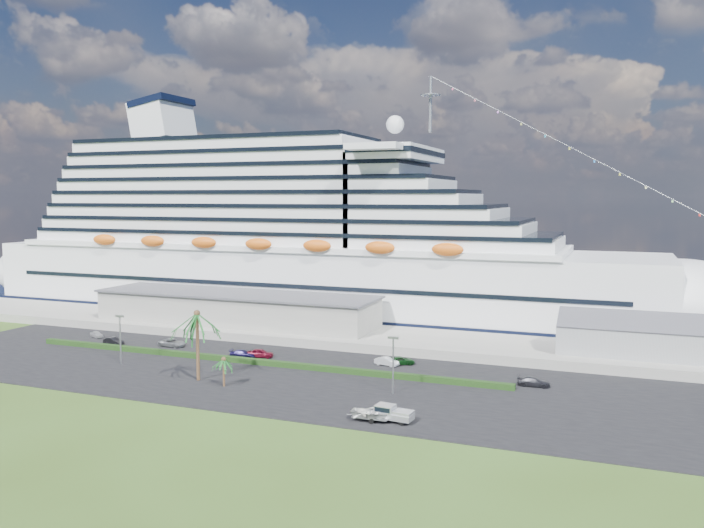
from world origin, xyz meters
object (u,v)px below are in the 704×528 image
at_px(pickup_truck, 390,412).
at_px(boat_trailer, 371,413).
at_px(parked_car_3, 243,354).
at_px(cruise_ship, 300,245).

distance_m(pickup_truck, boat_trailer, 2.40).
distance_m(parked_car_3, boat_trailer, 40.19).
relative_size(parked_car_3, boat_trailer, 0.80).
bearing_deg(boat_trailer, pickup_truck, 24.44).
distance_m(cruise_ship, pickup_truck, 82.58).
height_order(cruise_ship, pickup_truck, cruise_ship).
xyz_separation_m(cruise_ship, pickup_truck, (44.89, -67.57, -15.46)).
bearing_deg(cruise_ship, pickup_truck, -56.40).
relative_size(cruise_ship, pickup_truck, 32.34).
bearing_deg(parked_car_3, boat_trailer, -134.19).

